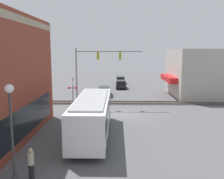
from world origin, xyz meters
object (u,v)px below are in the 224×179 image
(city_bus, at_px, (93,115))
(streetlamp, at_px, (11,126))
(parked_car_blue, at_px, (104,91))
(parked_car_black, at_px, (121,85))
(pedestrian_at_crossing, at_px, (87,100))
(crossing_signal, at_px, (73,88))
(parked_car_grey, at_px, (120,80))
(pedestrian_by_lamp, at_px, (31,163))

(city_bus, bearing_deg, streetlamp, 156.95)
(parked_car_blue, distance_m, parked_car_black, 7.98)
(pedestrian_at_crossing, bearing_deg, streetlamp, 175.32)
(parked_car_blue, bearing_deg, crossing_signal, 155.25)
(city_bus, xyz_separation_m, streetlamp, (-7.56, 3.22, 1.35))
(streetlamp, distance_m, parked_car_grey, 40.62)
(city_bus, height_order, crossing_signal, crossing_signal)
(parked_car_blue, bearing_deg, pedestrian_by_lamp, 174.14)
(parked_car_black, xyz_separation_m, pedestrian_at_crossing, (-14.82, 4.32, 0.16))
(streetlamp, bearing_deg, city_bus, -23.05)
(crossing_signal, bearing_deg, parked_car_grey, -15.27)
(parked_car_grey, distance_m, pedestrian_at_crossing, 22.35)
(parked_car_blue, distance_m, pedestrian_by_lamp, 25.03)
(pedestrian_by_lamp, bearing_deg, parked_car_blue, -5.86)
(city_bus, bearing_deg, parked_car_grey, -4.56)
(city_bus, height_order, streetlamp, streetlamp)
(city_bus, distance_m, parked_car_blue, 17.95)
(city_bus, distance_m, pedestrian_by_lamp, 7.48)
(pedestrian_at_crossing, bearing_deg, crossing_signal, 96.15)
(parked_car_black, xyz_separation_m, parked_car_grey, (7.11, -0.00, -0.01))
(crossing_signal, distance_m, parked_car_grey, 22.98)
(crossing_signal, relative_size, parked_car_grey, 0.88)
(parked_car_black, bearing_deg, parked_car_grey, -0.00)
(parked_car_grey, bearing_deg, crossing_signal, 164.73)
(pedestrian_at_crossing, bearing_deg, pedestrian_by_lamp, 177.30)
(city_bus, xyz_separation_m, parked_car_blue, (17.92, -0.00, -1.08))
(streetlamp, xyz_separation_m, parked_car_black, (33.02, -5.82, -2.40))
(crossing_signal, height_order, parked_car_black, crossing_signal)
(crossing_signal, bearing_deg, city_bus, -161.81)
(city_bus, relative_size, crossing_signal, 2.79)
(crossing_signal, xyz_separation_m, pedestrian_by_lamp, (-17.44, -0.88, -1.41))
(streetlamp, bearing_deg, parked_car_blue, -7.20)
(parked_car_blue, relative_size, parked_car_black, 1.09)
(parked_car_black, bearing_deg, streetlamp, 170.01)
(parked_car_black, relative_size, pedestrian_at_crossing, 2.63)
(crossing_signal, xyz_separation_m, parked_car_black, (15.01, -6.04, -1.62))
(streetlamp, distance_m, parked_car_black, 33.62)
(crossing_signal, distance_m, streetlamp, 18.04)
(city_bus, xyz_separation_m, parked_car_grey, (32.57, -2.60, -1.06))
(pedestrian_by_lamp, bearing_deg, parked_car_black, -9.03)
(pedestrian_by_lamp, bearing_deg, city_bus, -20.11)
(parked_car_black, height_order, pedestrian_at_crossing, pedestrian_at_crossing)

